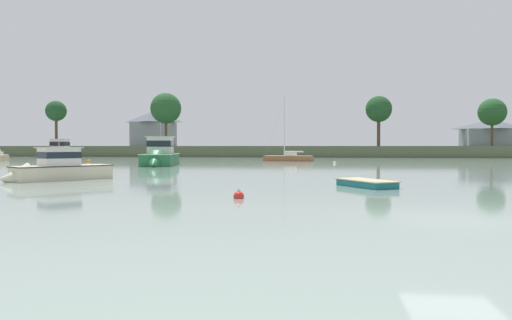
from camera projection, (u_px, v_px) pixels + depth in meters
ground_plane at (453, 219)px, 13.19m from camera, size 554.45×554.45×0.00m
far_shore_bank at (339, 150)px, 112.04m from camera, size 249.50×58.08×2.03m
dinghy_teal at (366, 184)px, 23.67m from camera, size 3.03×3.69×0.49m
sailboat_wood at (288, 160)px, 64.29m from camera, size 6.88×3.15×9.05m
cruiser_green at (159, 159)px, 49.74m from camera, size 4.80×10.14×5.64m
cruiser_maroon at (59, 154)px, 80.21m from camera, size 5.47×11.25×6.31m
cruiser_cream at (53, 173)px, 28.33m from camera, size 5.37×6.19×3.29m
mooring_buoy_red at (239, 196)px, 18.50m from camera, size 0.41×0.41×0.47m
mooring_buoy_orange at (88, 161)px, 60.29m from camera, size 0.47×0.47×0.52m
mooring_buoy_white at (335, 163)px, 55.61m from camera, size 0.37×0.37×0.42m
shore_tree_inland_a at (492, 112)px, 94.87m from camera, size 5.39×5.39×9.42m
shore_tree_far_left at (166, 108)px, 94.73m from camera, size 6.06×6.06×10.48m
shore_tree_inland_b at (379, 109)px, 89.67m from camera, size 4.88×4.88×9.36m
shore_tree_center_left at (56, 111)px, 94.05m from camera, size 3.98×3.98×8.87m
cottage_eastern at (154, 128)px, 120.04m from camera, size 10.74×7.22×8.75m
cottage_near_water at (490, 132)px, 103.36m from camera, size 11.87×8.41×5.68m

